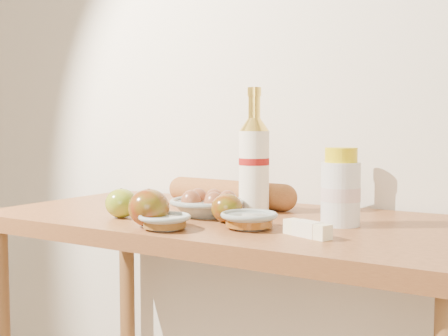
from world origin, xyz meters
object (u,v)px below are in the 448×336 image
at_px(table, 230,266).
at_px(bourbon_bottle, 254,162).
at_px(baguette, 229,193).
at_px(cream_bottle, 341,190).
at_px(egg_bowl, 207,205).

xyz_separation_m(table, bourbon_bottle, (0.03, 0.07, 0.25)).
bearing_deg(table, baguette, 121.44).
bearing_deg(bourbon_bottle, cream_bottle, -36.15).
bearing_deg(bourbon_bottle, table, -131.62).
distance_m(table, bourbon_bottle, 0.26).
xyz_separation_m(bourbon_bottle, egg_bowl, (-0.08, -0.10, -0.10)).
height_order(cream_bottle, egg_bowl, cream_bottle).
relative_size(bourbon_bottle, egg_bowl, 1.71).
bearing_deg(cream_bottle, bourbon_bottle, 178.42).
bearing_deg(baguette, bourbon_bottle, -28.20).
distance_m(table, baguette, 0.24).
relative_size(egg_bowl, baguette, 0.43).
bearing_deg(cream_bottle, egg_bowl, -161.11).
height_order(cream_bottle, baguette, cream_bottle).
height_order(bourbon_bottle, egg_bowl, bourbon_bottle).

